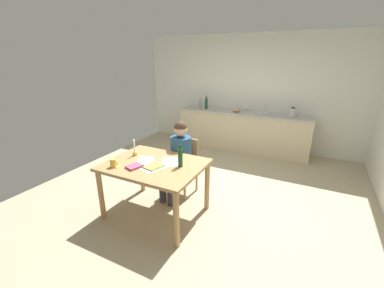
{
  "coord_description": "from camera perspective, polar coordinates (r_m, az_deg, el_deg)",
  "views": [
    {
      "loc": [
        1.46,
        -3.29,
        2.09
      ],
      "look_at": [
        -0.12,
        -0.14,
        0.85
      ],
      "focal_mm": 23.19,
      "sensor_mm": 36.0,
      "label": 1
    }
  ],
  "objects": [
    {
      "name": "ground_plane",
      "position": [
        4.17,
        2.41,
        -11.01
      ],
      "size": [
        5.2,
        5.2,
        0.04
      ],
      "primitive_type": "cube",
      "color": "tan"
    },
    {
      "name": "wall_back",
      "position": [
        6.12,
        12.93,
        11.47
      ],
      "size": [
        5.2,
        0.12,
        2.6
      ],
      "primitive_type": "cube",
      "color": "silver",
      "rests_on": "ground"
    },
    {
      "name": "kitchen_counter",
      "position": [
        5.95,
        11.45,
        2.99
      ],
      "size": [
        3.03,
        0.64,
        0.9
      ],
      "color": "beige",
      "rests_on": "ground"
    },
    {
      "name": "dining_table",
      "position": [
        3.35,
        -8.53,
        -6.09
      ],
      "size": [
        1.27,
        0.99,
        0.77
      ],
      "color": "tan",
      "rests_on": "ground"
    },
    {
      "name": "chair_at_table",
      "position": [
        3.96,
        -1.85,
        -4.36
      ],
      "size": [
        0.44,
        0.44,
        0.88
      ],
      "color": "tan",
      "rests_on": "ground"
    },
    {
      "name": "person_seated",
      "position": [
        3.78,
        -3.13,
        -2.56
      ],
      "size": [
        0.36,
        0.61,
        1.19
      ],
      "color": "navy",
      "rests_on": "ground"
    },
    {
      "name": "coffee_mug",
      "position": [
        3.3,
        -17.64,
        -4.16
      ],
      "size": [
        0.12,
        0.08,
        0.11
      ],
      "color": "#F2CC4C",
      "rests_on": "dining_table"
    },
    {
      "name": "candlestick",
      "position": [
        3.6,
        -13.03,
        -1.61
      ],
      "size": [
        0.06,
        0.06,
        0.24
      ],
      "color": "gold",
      "rests_on": "dining_table"
    },
    {
      "name": "book_magazine",
      "position": [
        3.23,
        -13.1,
        -5.05
      ],
      "size": [
        0.19,
        0.23,
        0.03
      ],
      "primitive_type": "cube",
      "rotation": [
        0.0,
        0.0,
        -0.3
      ],
      "color": "#A84C72",
      "rests_on": "dining_table"
    },
    {
      "name": "book_cookery",
      "position": [
        3.2,
        -8.89,
        -5.13
      ],
      "size": [
        0.23,
        0.25,
        0.02
      ],
      "primitive_type": "cube",
      "rotation": [
        0.0,
        0.0,
        -0.2
      ],
      "color": "#9D8E46",
      "rests_on": "dining_table"
    },
    {
      "name": "paper_letter",
      "position": [
        3.18,
        -8.76,
        -5.43
      ],
      "size": [
        0.31,
        0.35,
        0.0
      ],
      "primitive_type": "cube",
      "rotation": [
        0.0,
        0.0,
        -0.38
      ],
      "color": "white",
      "rests_on": "dining_table"
    },
    {
      "name": "paper_bill",
      "position": [
        3.41,
        -10.72,
        -3.76
      ],
      "size": [
        0.32,
        0.36,
        0.0
      ],
      "primitive_type": "cube",
      "rotation": [
        0.0,
        0.0,
        0.44
      ],
      "color": "white",
      "rests_on": "dining_table"
    },
    {
      "name": "paper_envelope",
      "position": [
        3.33,
        -5.02,
        -4.1
      ],
      "size": [
        0.33,
        0.36,
        0.0
      ],
      "primitive_type": "cube",
      "rotation": [
        0.0,
        0.0,
        0.51
      ],
      "color": "white",
      "rests_on": "dining_table"
    },
    {
      "name": "wine_bottle_on_table",
      "position": [
        3.14,
        -2.72,
        -3.09
      ],
      "size": [
        0.06,
        0.06,
        0.29
      ],
      "color": "#194C23",
      "rests_on": "dining_table"
    },
    {
      "name": "sink_unit",
      "position": [
        5.75,
        16.11,
        6.89
      ],
      "size": [
        0.36,
        0.36,
        0.24
      ],
      "color": "#B2B7BC",
      "rests_on": "kitchen_counter"
    },
    {
      "name": "bottle_oil",
      "position": [
        6.1,
        2.0,
        9.24
      ],
      "size": [
        0.07,
        0.07,
        0.28
      ],
      "color": "#8C999E",
      "rests_on": "kitchen_counter"
    },
    {
      "name": "bottle_vinegar",
      "position": [
        6.09,
        3.3,
        9.31
      ],
      "size": [
        0.07,
        0.07,
        0.31
      ],
      "color": "#194C23",
      "rests_on": "kitchen_counter"
    },
    {
      "name": "mixing_bowl",
      "position": [
        5.81,
        10.14,
        7.65
      ],
      "size": [
        0.18,
        0.18,
        0.08
      ],
      "primitive_type": "ellipsoid",
      "color": "tan",
      "rests_on": "kitchen_counter"
    },
    {
      "name": "stovetop_kettle",
      "position": [
        5.65,
        22.14,
        6.81
      ],
      "size": [
        0.18,
        0.18,
        0.22
      ],
      "color": "#B7BABF",
      "rests_on": "kitchen_counter"
    },
    {
      "name": "wine_glass_near_sink",
      "position": [
        5.95,
        12.77,
        8.42
      ],
      "size": [
        0.07,
        0.07,
        0.15
      ],
      "color": "silver",
      "rests_on": "kitchen_counter"
    },
    {
      "name": "wine_glass_by_kettle",
      "position": [
        5.97,
        11.86,
        8.52
      ],
      "size": [
        0.07,
        0.07,
        0.15
      ],
      "color": "silver",
      "rests_on": "kitchen_counter"
    },
    {
      "name": "wine_glass_back_left",
      "position": [
        6.0,
        10.79,
        8.65
      ],
      "size": [
        0.07,
        0.07,
        0.15
      ],
      "color": "silver",
      "rests_on": "kitchen_counter"
    },
    {
      "name": "wine_glass_back_right",
      "position": [
        6.03,
        10.08,
        8.73
      ],
      "size": [
        0.07,
        0.07,
        0.15
      ],
      "color": "silver",
      "rests_on": "kitchen_counter"
    }
  ]
}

